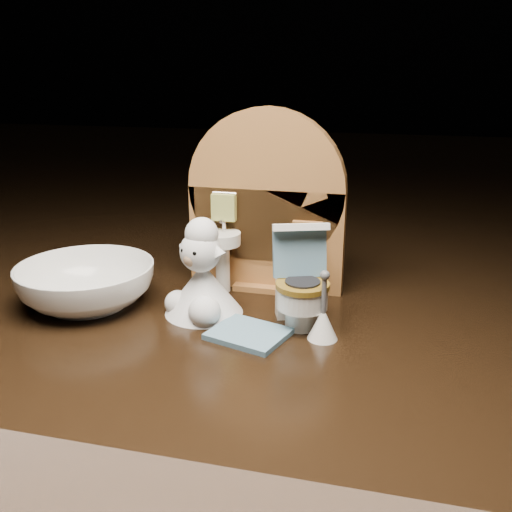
{
  "coord_description": "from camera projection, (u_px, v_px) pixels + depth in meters",
  "views": [
    {
      "loc": [
        0.1,
        -0.38,
        0.18
      ],
      "look_at": [
        0.0,
        0.01,
        0.05
      ],
      "focal_mm": 40.0,
      "sensor_mm": 36.0,
      "label": 1
    }
  ],
  "objects": [
    {
      "name": "toy_toilet",
      "position": [
        300.0,
        288.0,
        0.41
      ],
      "size": [
        0.04,
        0.05,
        0.08
      ],
      "rotation": [
        0.0,
        0.0,
        0.34
      ],
      "color": "white",
      "rests_on": "ground"
    },
    {
      "name": "plush_lamb",
      "position": [
        202.0,
        281.0,
        0.43
      ],
      "size": [
        0.06,
        0.06,
        0.08
      ],
      "rotation": [
        0.0,
        0.0,
        -0.36
      ],
      "color": "silver",
      "rests_on": "ground"
    },
    {
      "name": "backdrop_panel",
      "position": [
        265.0,
        212.0,
        0.47
      ],
      "size": [
        0.13,
        0.05,
        0.15
      ],
      "color": "#9D6532",
      "rests_on": "ground"
    },
    {
      "name": "toilet_brush",
      "position": [
        323.0,
        321.0,
        0.39
      ],
      "size": [
        0.02,
        0.02,
        0.05
      ],
      "color": "white",
      "rests_on": "ground"
    },
    {
      "name": "bath_mat",
      "position": [
        249.0,
        334.0,
        0.4
      ],
      "size": [
        0.06,
        0.05,
        0.0
      ],
      "primitive_type": "cube",
      "rotation": [
        0.0,
        0.0,
        -0.29
      ],
      "color": "slate",
      "rests_on": "ground"
    },
    {
      "name": "ceramic_bowl",
      "position": [
        86.0,
        285.0,
        0.45
      ],
      "size": [
        0.14,
        0.14,
        0.03
      ],
      "primitive_type": "imported",
      "rotation": [
        0.0,
        0.0,
        0.33
      ],
      "color": "white",
      "rests_on": "ground"
    }
  ]
}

